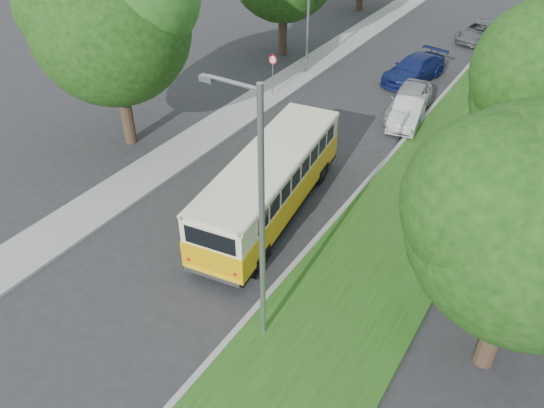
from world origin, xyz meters
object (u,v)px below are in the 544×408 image
Objects in this scene: car_white at (408,111)px; car_grey at (480,32)px; car_silver at (410,100)px; car_blue at (414,69)px; vintage_bus at (270,185)px; lamppost_far at (307,3)px; lamppost_near at (259,217)px.

car_white is 0.89× the size of car_grey.
car_silver reaches higher than car_blue.
car_white is (0.31, -1.02, -0.11)m from car_silver.
vintage_bus is 24.97m from car_grey.
car_white is (7.70, -3.08, -3.46)m from lamppost_far.
lamppost_near is 0.88× the size of vintage_bus.
car_blue is 1.09× the size of car_grey.
lamppost_near reaches higher than vintage_bus.
lamppost_near is 1.64× the size of car_blue.
car_white is at bearing -21.81° from lamppost_far.
lamppost_near is 15.91m from car_white.
lamppost_far is at bearing 156.77° from car_silver.
lamppost_near is 20.53m from lamppost_far.
lamppost_far reaches higher than car_white.
lamppost_near is 6.68m from vintage_bus.
car_blue is (-1.66, 5.43, 0.05)m from car_white.
vintage_bus is 2.03× the size of car_grey.
car_silver is at bearing 95.27° from lamppost_near.
vintage_bus is 15.68m from car_blue.
car_blue is 9.35m from car_grey.
car_silver is 13.65m from car_grey.
car_silver is (-1.52, 16.44, -3.60)m from lamppost_near.
lamppost_near reaches higher than car_white.
lamppost_near is 1.07× the size of lamppost_far.
car_blue reaches higher than car_white.
car_grey is at bearing 92.70° from car_blue.
vintage_bus reaches higher than car_grey.
car_white is at bearing -79.40° from car_grey.
car_white is at bearing -61.57° from car_blue.
lamppost_far is at bearing 148.93° from car_white.
car_grey is (-1.45, 30.09, -3.75)m from lamppost_near.
vintage_bus reaches higher than car_white.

